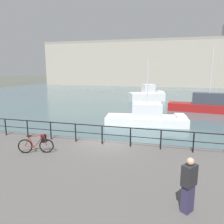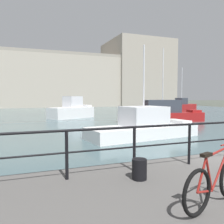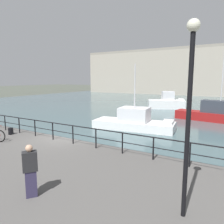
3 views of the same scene
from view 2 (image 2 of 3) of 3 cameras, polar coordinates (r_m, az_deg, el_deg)
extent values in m
plane|color=#4C5147|center=(8.62, 23.97, -14.24)|extent=(240.00, 240.00, 0.00)
cube|color=#476066|center=(36.52, -11.88, -0.40)|extent=(80.00, 60.00, 0.01)
cube|color=#A89E8E|center=(63.71, -15.98, 6.85)|extent=(69.56, 15.27, 12.37)
cube|color=gray|center=(71.41, 5.91, 9.02)|extent=(16.64, 16.79, 18.32)
cube|color=gray|center=(57.21, -15.41, 13.82)|extent=(69.56, 0.60, 0.70)
cube|color=maroon|center=(24.98, 11.76, -1.22)|extent=(9.01, 2.98, 0.93)
cube|color=#333842|center=(24.96, 12.02, 1.35)|extent=(3.80, 1.82, 1.31)
cube|color=maroon|center=(26.74, 19.00, 0.24)|extent=(1.22, 1.40, 0.24)
cylinder|color=silver|center=(25.04, 12.12, 8.84)|extent=(0.10, 0.10, 5.23)
cube|color=white|center=(28.89, -9.76, -0.17)|extent=(5.82, 4.40, 1.29)
cube|color=silver|center=(28.97, -9.43, 2.44)|extent=(2.33, 2.37, 1.32)
cube|color=white|center=(30.26, -6.39, 1.50)|extent=(1.28, 1.73, 0.24)
cube|color=white|center=(15.30, 7.32, -4.68)|extent=(7.50, 3.43, 0.73)
cube|color=silver|center=(15.22, 7.55, -1.00)|extent=(2.82, 2.44, 1.23)
cube|color=white|center=(17.20, 15.53, -2.22)|extent=(1.10, 1.83, 0.24)
cylinder|color=silver|center=(15.22, 7.64, 8.57)|extent=(0.10, 0.10, 3.85)
cube|color=maroon|center=(42.61, 16.83, 0.96)|extent=(6.25, 4.32, 1.25)
cube|color=#333842|center=(41.73, 16.30, 2.51)|extent=(2.47, 2.10, 1.08)
cube|color=maroon|center=(40.31, 15.28, 1.89)|extent=(1.22, 1.47, 0.24)
cylinder|color=silver|center=(41.78, 16.38, 6.74)|extent=(0.10, 0.10, 5.08)
cylinder|color=black|center=(5.23, -10.79, -10.11)|extent=(0.07, 0.07, 1.05)
cylinder|color=black|center=(5.73, 5.36, -8.84)|extent=(0.07, 0.07, 1.05)
cylinder|color=black|center=(6.59, 18.01, -7.35)|extent=(0.07, 0.07, 1.05)
torus|color=black|center=(3.90, 19.72, -17.71)|extent=(0.70, 0.28, 0.72)
cylinder|color=maroon|center=(4.40, 24.54, -12.06)|extent=(0.53, 0.20, 0.66)
cylinder|color=maroon|center=(4.10, 22.22, -13.66)|extent=(0.23, 0.11, 0.58)
cylinder|color=maroon|center=(4.24, 24.04, -8.66)|extent=(0.70, 0.26, 0.11)
cylinder|color=maroon|center=(4.09, 21.33, -17.33)|extent=(0.42, 0.17, 0.12)
cylinder|color=maroon|center=(3.91, 20.69, -13.87)|extent=(0.26, 0.11, 0.51)
cube|color=black|center=(3.93, 21.63, -9.49)|extent=(0.24, 0.15, 0.05)
cylinder|color=black|center=(5.26, 6.57, -13.43)|extent=(0.32, 0.32, 0.44)
camera|label=1|loc=(11.28, 102.71, 11.30)|focal=34.74mm
camera|label=3|loc=(15.93, 84.08, 7.26)|focal=34.33mm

